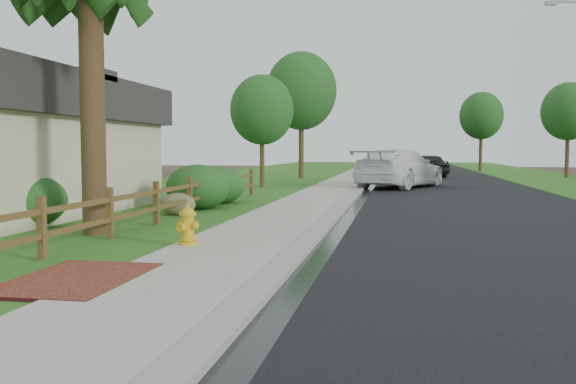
% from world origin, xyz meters
% --- Properties ---
extents(ground, '(120.00, 120.00, 0.00)m').
position_xyz_m(ground, '(0.00, 0.00, 0.00)').
color(ground, '#3D2F21').
extents(road, '(8.00, 90.00, 0.02)m').
position_xyz_m(road, '(4.60, 35.00, 0.01)').
color(road, black).
rests_on(road, ground).
extents(curb, '(0.40, 90.00, 0.12)m').
position_xyz_m(curb, '(0.40, 35.00, 0.06)').
color(curb, gray).
rests_on(curb, ground).
extents(wet_gutter, '(0.50, 90.00, 0.00)m').
position_xyz_m(wet_gutter, '(0.75, 35.00, 0.02)').
color(wet_gutter, black).
rests_on(wet_gutter, road).
extents(sidewalk, '(2.20, 90.00, 0.10)m').
position_xyz_m(sidewalk, '(-0.90, 35.00, 0.05)').
color(sidewalk, gray).
rests_on(sidewalk, ground).
extents(grass_strip, '(1.60, 90.00, 0.06)m').
position_xyz_m(grass_strip, '(-2.80, 35.00, 0.03)').
color(grass_strip, '#215518').
rests_on(grass_strip, ground).
extents(lawn_near, '(9.00, 90.00, 0.04)m').
position_xyz_m(lawn_near, '(-8.00, 35.00, 0.02)').
color(lawn_near, '#215518').
rests_on(lawn_near, ground).
extents(verge_far, '(6.00, 90.00, 0.04)m').
position_xyz_m(verge_far, '(11.50, 35.00, 0.02)').
color(verge_far, '#215518').
rests_on(verge_far, ground).
extents(brick_patch, '(1.60, 2.40, 0.11)m').
position_xyz_m(brick_patch, '(-2.20, -1.00, 0.06)').
color(brick_patch, maroon).
rests_on(brick_patch, ground).
extents(ranch_fence, '(0.12, 16.92, 1.10)m').
position_xyz_m(ranch_fence, '(-3.60, 6.40, 0.62)').
color(ranch_fence, '#493318').
rests_on(ranch_fence, ground).
extents(fire_hydrant, '(0.49, 0.40, 0.75)m').
position_xyz_m(fire_hydrant, '(-1.70, 2.10, 0.44)').
color(fire_hydrant, gold).
rests_on(fire_hydrant, sidewalk).
extents(white_suv, '(4.85, 6.93, 1.86)m').
position_xyz_m(white_suv, '(2.18, 21.51, 0.95)').
color(white_suv, white).
rests_on(white_suv, road).
extents(dark_car_mid, '(3.23, 4.93, 1.56)m').
position_xyz_m(dark_car_mid, '(3.98, 33.84, 0.80)').
color(dark_car_mid, black).
rests_on(dark_car_mid, road).
extents(dark_car_far, '(2.73, 4.43, 1.38)m').
position_xyz_m(dark_car_far, '(2.00, 45.18, 0.71)').
color(dark_car_far, black).
rests_on(dark_car_far, road).
extents(boulder, '(1.18, 1.04, 0.66)m').
position_xyz_m(boulder, '(-3.90, 7.47, 0.33)').
color(boulder, brown).
rests_on(boulder, ground).
extents(shrub_b, '(2.22, 2.22, 1.30)m').
position_xyz_m(shrub_b, '(-6.50, 4.37, 0.65)').
color(shrub_b, '#224F1C').
rests_on(shrub_b, ground).
extents(shrub_c, '(2.54, 2.54, 1.41)m').
position_xyz_m(shrub_c, '(-3.90, 9.20, 0.71)').
color(shrub_c, '#224F1C').
rests_on(shrub_c, ground).
extents(shrub_d, '(2.28, 2.28, 1.29)m').
position_xyz_m(shrub_d, '(-3.90, 11.17, 0.64)').
color(shrub_d, '#224F1C').
rests_on(shrub_d, ground).
extents(tree_near_left, '(3.10, 3.10, 5.50)m').
position_xyz_m(tree_near_left, '(-4.44, 20.50, 3.78)').
color(tree_near_left, '#362816').
rests_on(tree_near_left, ground).
extents(tree_mid_left, '(4.50, 4.50, 8.05)m').
position_xyz_m(tree_mid_left, '(-4.00, 29.90, 5.56)').
color(tree_mid_left, '#362816').
rests_on(tree_mid_left, ground).
extents(tree_mid_right, '(3.44, 3.44, 6.24)m').
position_xyz_m(tree_mid_right, '(13.00, 33.92, 4.33)').
color(tree_mid_right, '#362816').
rests_on(tree_mid_right, ground).
extents(tree_far_right, '(3.65, 3.65, 6.74)m').
position_xyz_m(tree_far_right, '(9.00, 45.34, 4.71)').
color(tree_far_right, '#362816').
rests_on(tree_far_right, ground).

